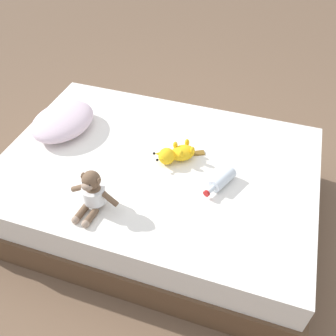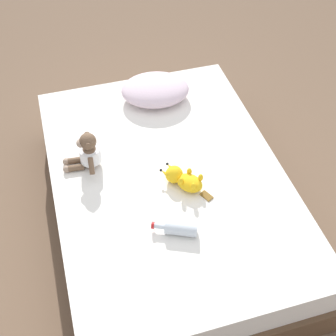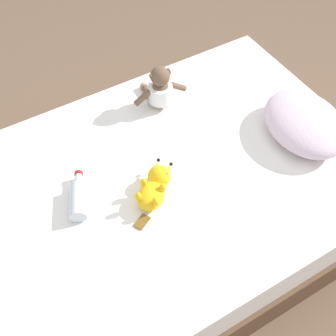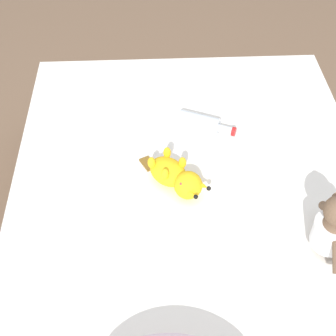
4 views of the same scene
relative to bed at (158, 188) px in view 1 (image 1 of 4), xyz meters
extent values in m
plane|color=brown|center=(0.00, 0.00, -0.22)|extent=(16.00, 16.00, 0.00)
cube|color=brown|center=(0.00, 0.00, -0.10)|extent=(1.35, 1.93, 0.23)
cube|color=white|center=(0.00, 0.00, 0.12)|extent=(1.31, 1.87, 0.21)
ellipsoid|color=silver|center=(0.11, 0.68, 0.29)|extent=(0.51, 0.43, 0.14)
ellipsoid|color=brown|center=(-0.41, 0.20, 0.30)|extent=(0.11, 0.12, 0.15)
cylinder|color=white|center=(-0.41, 0.20, 0.30)|extent=(0.13, 0.13, 0.09)
sphere|color=brown|center=(-0.41, 0.20, 0.41)|extent=(0.10, 0.10, 0.10)
ellipsoid|color=gray|center=(-0.45, 0.20, 0.40)|extent=(0.05, 0.06, 0.04)
sphere|color=black|center=(-0.45, 0.18, 0.42)|extent=(0.01, 0.01, 0.01)
sphere|color=black|center=(-0.44, 0.22, 0.42)|extent=(0.01, 0.01, 0.01)
cylinder|color=brown|center=(-0.41, 0.15, 0.42)|extent=(0.03, 0.01, 0.03)
cylinder|color=brown|center=(-0.40, 0.24, 0.42)|extent=(0.03, 0.01, 0.03)
cylinder|color=brown|center=(-0.42, 0.10, 0.31)|extent=(0.04, 0.10, 0.08)
cylinder|color=brown|center=(-0.40, 0.29, 0.31)|extent=(0.04, 0.10, 0.08)
cylinder|color=brown|center=(-0.50, 0.18, 0.24)|extent=(0.10, 0.05, 0.04)
cylinder|color=brown|center=(-0.50, 0.24, 0.24)|extent=(0.10, 0.05, 0.04)
sphere|color=gray|center=(-0.55, 0.18, 0.24)|extent=(0.04, 0.04, 0.04)
sphere|color=gray|center=(-0.55, 0.24, 0.24)|extent=(0.04, 0.04, 0.04)
ellipsoid|color=yellow|center=(0.09, -0.13, 0.26)|extent=(0.18, 0.19, 0.08)
sphere|color=yellow|center=(0.02, -0.06, 0.27)|extent=(0.10, 0.10, 0.10)
cone|color=yellow|center=(-0.03, -0.04, 0.28)|extent=(0.06, 0.07, 0.05)
sphere|color=black|center=(-0.05, -0.02, 0.29)|extent=(0.02, 0.02, 0.02)
cone|color=yellow|center=(0.01, -0.01, 0.28)|extent=(0.06, 0.07, 0.05)
sphere|color=black|center=(0.00, 0.02, 0.29)|extent=(0.02, 0.02, 0.02)
sphere|color=red|center=(0.00, -0.08, 0.30)|extent=(0.02, 0.02, 0.02)
sphere|color=red|center=(0.04, -0.04, 0.30)|extent=(0.02, 0.02, 0.02)
ellipsoid|color=yellow|center=(0.03, -0.14, 0.30)|extent=(0.04, 0.04, 0.05)
ellipsoid|color=yellow|center=(0.10, -0.08, 0.30)|extent=(0.04, 0.04, 0.05)
ellipsoid|color=yellow|center=(0.09, -0.19, 0.30)|extent=(0.04, 0.04, 0.05)
ellipsoid|color=yellow|center=(0.14, -0.14, 0.30)|extent=(0.04, 0.04, 0.05)
cube|color=brown|center=(0.16, -0.22, 0.23)|extent=(0.07, 0.08, 0.01)
cylinder|color=silver|center=(-0.05, -0.41, 0.26)|extent=(0.18, 0.13, 0.07)
cylinder|color=silver|center=(-0.15, -0.36, 0.26)|extent=(0.06, 0.05, 0.03)
cylinder|color=red|center=(-0.18, -0.35, 0.26)|extent=(0.03, 0.04, 0.04)
camera|label=1|loc=(-1.48, -0.56, 1.71)|focal=38.76mm
camera|label=2|loc=(-0.48, -1.67, 2.18)|focal=48.84mm
camera|label=3|loc=(1.05, -0.62, 1.82)|focal=48.15mm
camera|label=4|loc=(0.15, 1.17, 1.57)|focal=55.17mm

